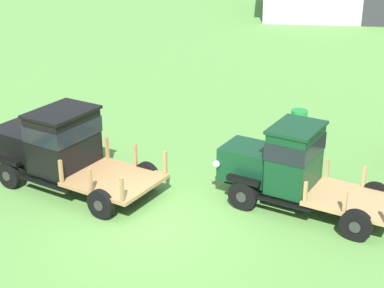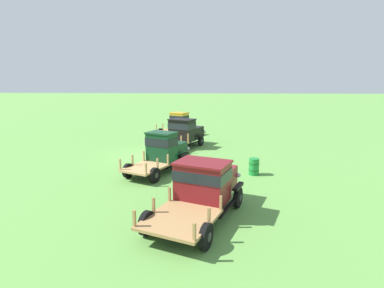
% 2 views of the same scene
% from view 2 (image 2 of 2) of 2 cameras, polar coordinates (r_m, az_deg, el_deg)
% --- Properties ---
extents(ground_plane, '(240.00, 240.00, 0.00)m').
position_cam_2_polar(ground_plane, '(20.82, -7.65, -2.24)').
color(ground_plane, '#5B9342').
extents(vintage_truck_foreground_near, '(4.69, 3.49, 2.17)m').
position_cam_2_polar(vintage_truck_foreground_near, '(28.84, -2.32, 4.00)').
color(vintage_truck_foreground_near, black).
rests_on(vintage_truck_foreground_near, ground).
extents(vintage_truck_second_in_line, '(5.55, 3.86, 2.23)m').
position_cam_2_polar(vintage_truck_second_in_line, '(23.28, -1.56, 2.22)').
color(vintage_truck_second_in_line, black).
rests_on(vintage_truck_second_in_line, ground).
extents(vintage_truck_midrow_center, '(4.94, 3.35, 2.24)m').
position_cam_2_polar(vintage_truck_midrow_center, '(17.15, -5.49, -1.32)').
color(vintage_truck_midrow_center, black).
rests_on(vintage_truck_midrow_center, ground).
extents(vintage_truck_far_side, '(5.68, 3.76, 2.08)m').
position_cam_2_polar(vintage_truck_far_side, '(11.57, 2.35, -7.80)').
color(vintage_truck_far_side, black).
rests_on(vintage_truck_far_side, ground).
extents(oil_drum_beside_row, '(0.58, 0.58, 0.92)m').
position_cam_2_polar(oil_drum_beside_row, '(16.71, 11.71, -4.23)').
color(oil_drum_beside_row, '#1E7F33').
rests_on(oil_drum_beside_row, ground).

